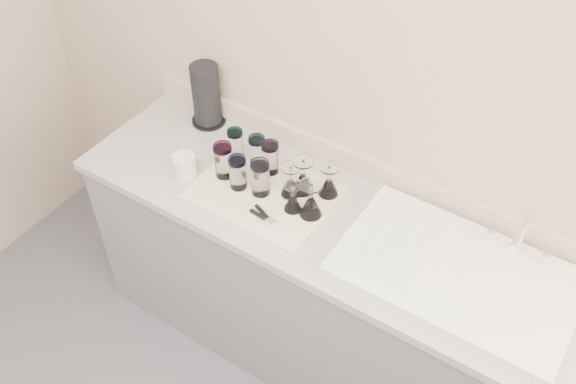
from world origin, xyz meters
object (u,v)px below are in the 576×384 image
Objects in this scene: goblet_front_left at (293,201)px; paper_towel_roll at (206,96)px; goblet_back_left at (303,180)px; goblet_front_right at (311,204)px; tumbler_cyan at (257,151)px; can_opener at (265,217)px; tumbler_teal at (236,144)px; tumbler_blue at (238,173)px; sink_unit at (457,273)px; white_mug at (184,165)px; goblet_back_right at (329,185)px; tumbler_magenta at (223,160)px; goblet_extra at (291,185)px; tumbler_purple at (270,158)px; tumbler_lavender at (260,178)px.

paper_towel_roll reaches higher than goblet_front_left.
goblet_back_left is 1.23× the size of goblet_front_left.
goblet_front_right reaches higher than goblet_back_left.
tumbler_cyan reaches higher than can_opener.
tumbler_cyan is 1.10× the size of goblet_front_left.
tumbler_blue is (0.12, -0.14, 0.01)m from tumbler_teal.
white_mug is at bearing -174.54° from sink_unit.
goblet_back_left is 0.10m from goblet_back_right.
tumbler_cyan is 0.92× the size of tumbler_magenta.
goblet_extra reaches higher than can_opener.
tumbler_magenta is 1.20× the size of goblet_front_left.
tumbler_magenta is at bearing 157.82° from can_opener.
tumbler_cyan is 0.30m from goblet_front_left.
goblet_front_left is (0.20, -0.13, -0.03)m from tumbler_purple.
can_opener is at bearing -92.66° from goblet_extra.
tumbler_blue reaches higher than can_opener.
can_opener is at bearing -49.80° from tumbler_cyan.
tumbler_lavender is at bearing 177.14° from goblet_front_left.
tumbler_teal is 0.23m from white_mug.
goblet_extra is (-0.12, -0.08, -0.00)m from goblet_back_right.
goblet_extra is (-0.05, 0.07, 0.00)m from goblet_front_left.
tumbler_cyan is at bearing 173.39° from goblet_back_left.
tumbler_purple is at bearing 107.34° from tumbler_lavender.
tumbler_magenta reaches higher than tumbler_blue.
tumbler_teal is at bearing 160.33° from goblet_front_left.
white_mug is at bearing -158.60° from goblet_back_right.
goblet_front_right reaches higher than goblet_front_left.
tumbler_lavender is (-0.81, -0.03, 0.07)m from sink_unit.
paper_towel_roll is at bearing 170.59° from goblet_back_right.
tumbler_lavender is 1.08× the size of goblet_extra.
can_opener is at bearing -25.42° from tumbler_blue.
tumbler_teal is at bearing -177.78° from goblet_back_right.
sink_unit is 5.80× the size of goblet_extra.
tumbler_magenta reaches higher than can_opener.
goblet_front_right is at bearing -23.82° from tumbler_purple.
tumbler_magenta reaches higher than tumbler_teal.
tumbler_teal is at bearing 103.96° from tumbler_magenta.
goblet_front_right is (0.44, -0.12, -0.01)m from tumbler_teal.
tumbler_cyan is 0.34m from goblet_back_right.
paper_towel_roll is (-0.37, 0.28, 0.06)m from tumbler_blue.
paper_towel_roll reaches higher than tumbler_purple.
tumbler_blue is 1.13× the size of goblet_front_left.
sink_unit reaches higher than can_opener.
goblet_extra reaches higher than tumbler_cyan.
goblet_extra is (0.14, -0.07, -0.02)m from tumbler_purple.
can_opener is (0.10, -0.11, -0.07)m from tumbler_lavender.
goblet_front_left is 0.96× the size of can_opener.
paper_towel_roll reaches higher than tumbler_magenta.
sink_unit is at bearing 3.34° from tumbler_blue.
tumbler_blue is 0.92× the size of goblet_back_left.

